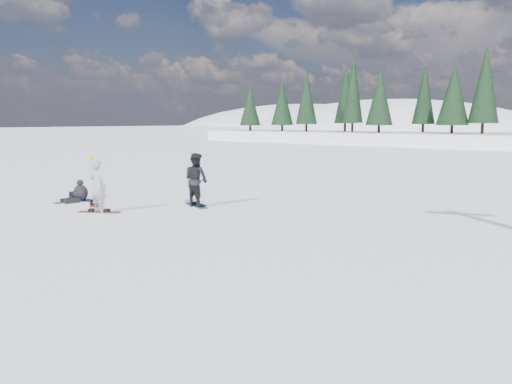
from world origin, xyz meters
TOP-DOWN VIEW (x-y plane):
  - ground at (0.00, 0.00)m, footprint 420.00×420.00m
  - snowboarder_woman at (-1.48, -0.37)m, footprint 0.76×0.59m
  - snowboarder_man at (0.20, 2.70)m, footprint 1.00×0.79m
  - seated_rider at (-4.18, 0.50)m, footprint 0.74×1.10m
  - gear_bag at (-4.88, 0.76)m, footprint 0.53×0.44m
  - snowboard_woman at (-1.48, -0.36)m, footprint 1.41×1.05m
  - snowboard_man at (0.20, 2.70)m, footprint 1.51×0.75m
  - snowboard_loose_c at (-4.52, 0.59)m, footprint 1.53×0.57m
  - snowboard_loose_a at (-4.32, 0.27)m, footprint 0.46×1.52m
  - snowboard_loose_b at (-3.20, 0.50)m, footprint 1.42×1.03m

SIDE VIEW (x-z plane):
  - ground at x=0.00m, z-range 0.00..0.00m
  - snowboard_woman at x=-1.48m, z-range 0.00..0.03m
  - snowboard_man at x=0.20m, z-range 0.00..0.03m
  - snowboard_loose_c at x=-4.52m, z-range 0.00..0.03m
  - snowboard_loose_a at x=-4.32m, z-range 0.00..0.03m
  - snowboard_loose_b at x=-3.20m, z-range 0.00..0.03m
  - gear_bag at x=-4.88m, z-range 0.00..0.30m
  - seated_rider at x=-4.18m, z-range -0.10..0.77m
  - snowboarder_woman at x=-1.48m, z-range -0.07..1.94m
  - snowboarder_man at x=0.20m, z-range 0.00..2.01m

